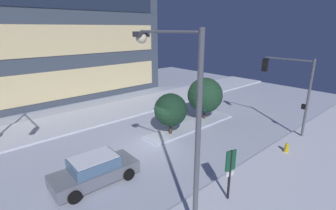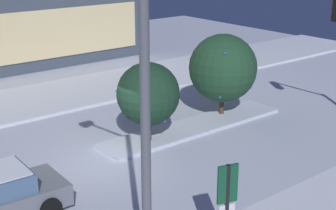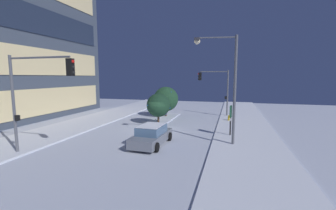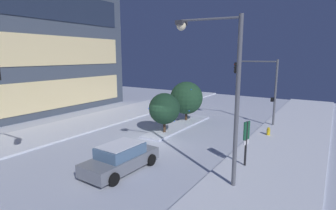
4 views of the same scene
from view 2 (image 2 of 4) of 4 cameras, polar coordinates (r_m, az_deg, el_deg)
name	(u,v)px [view 2 (image 2 of 4)]	position (r m, az deg, el deg)	size (l,w,h in m)	color
ground	(105,162)	(18.80, -7.12, -6.37)	(52.00, 52.00, 0.00)	silver
curb_strip_far	(15,104)	(25.78, -16.95, 0.05)	(52.00, 5.20, 0.14)	silver
median_strip	(194,127)	(21.82, 2.97, -2.46)	(9.00, 1.80, 0.14)	silver
street_lamp_arched	(117,78)	(10.15, -5.81, 3.03)	(0.76, 3.02, 7.93)	#565960
parking_info_sign	(227,201)	(12.66, 6.67, -10.69)	(0.55, 0.20, 2.66)	black
decorated_tree_median	(148,94)	(19.58, -2.26, 1.25)	(2.48, 2.48, 3.30)	#473323
decorated_tree_left_of_median	(223,68)	(22.73, 6.22, 4.16)	(3.07, 3.13, 3.82)	#473323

